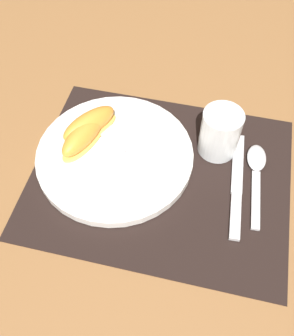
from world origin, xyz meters
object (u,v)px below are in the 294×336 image
plate (115,155)px  spoon (256,168)px  juice_glass (220,135)px  fork (124,157)px  citrus_wedge_1 (84,135)px  citrus_wedge_0 (89,125)px  knife (237,186)px

plate → spoon: (0.25, 0.03, -0.00)m
spoon → juice_glass: bearing=156.4°
fork → citrus_wedge_1: bearing=165.6°
fork → citrus_wedge_0: 0.09m
juice_glass → citrus_wedge_0: size_ratio=0.76×
spoon → fork: (-0.23, -0.04, 0.01)m
plate → juice_glass: 0.19m
knife → fork: fork is taller
spoon → citrus_wedge_1: (-0.31, -0.02, 0.03)m
knife → citrus_wedge_0: 0.28m
spoon → citrus_wedge_1: size_ratio=1.37×
spoon → fork: size_ratio=1.21×
plate → citrus_wedge_0: citrus_wedge_0 is taller
citrus_wedge_0 → citrus_wedge_1: 0.02m
plate → spoon: plate is taller
juice_glass → knife: 0.09m
juice_glass → plate: bearing=-160.0°
juice_glass → spoon: 0.09m
spoon → citrus_wedge_0: (-0.30, 0.01, 0.03)m
spoon → citrus_wedge_0: size_ratio=1.48×
juice_glass → citrus_wedge_1: size_ratio=0.71×
fork → spoon: bearing=9.3°
knife → juice_glass: bearing=120.3°
juice_glass → knife: juice_glass is taller
spoon → fork: fork is taller
citrus_wedge_1 → juice_glass: bearing=12.0°
plate → fork: (0.02, -0.01, 0.01)m
fork → citrus_wedge_0: (-0.07, 0.04, 0.02)m
juice_glass → spoon: size_ratio=0.52×
plate → knife: bearing=-3.2°
citrus_wedge_0 → fork: bearing=-30.1°
knife → citrus_wedge_0: (-0.27, 0.05, 0.03)m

